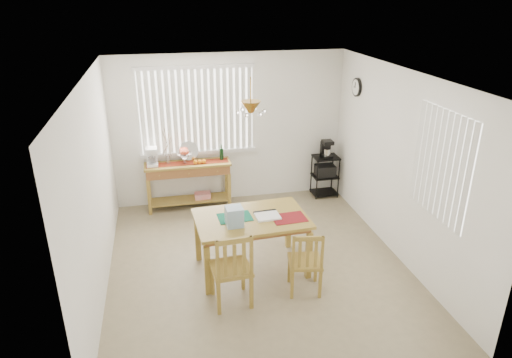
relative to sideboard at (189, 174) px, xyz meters
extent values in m
cube|color=gray|center=(0.76, -2.03, -0.62)|extent=(4.00, 4.50, 0.01)
cube|color=white|center=(0.76, 0.27, 0.69)|extent=(4.00, 0.10, 2.60)
cube|color=white|center=(0.76, -4.33, 0.69)|extent=(4.00, 0.10, 2.60)
cube|color=white|center=(-1.29, -2.03, 0.69)|extent=(0.10, 4.50, 2.60)
cube|color=white|center=(2.81, -2.03, 0.69)|extent=(0.10, 4.50, 2.60)
cube|color=white|center=(0.76, -2.03, 2.04)|extent=(4.00, 4.50, 0.10)
cube|color=white|center=(0.21, 0.22, 1.04)|extent=(1.90, 0.01, 1.40)
cube|color=white|center=(-0.69, 0.21, 1.04)|extent=(0.07, 0.03, 1.40)
cube|color=white|center=(-0.58, 0.21, 1.04)|extent=(0.07, 0.03, 1.40)
cube|color=white|center=(-0.47, 0.21, 1.04)|extent=(0.07, 0.03, 1.40)
cube|color=white|center=(-0.37, 0.21, 1.04)|extent=(0.07, 0.03, 1.40)
cube|color=white|center=(-0.26, 0.21, 1.04)|extent=(0.07, 0.03, 1.40)
cube|color=white|center=(-0.16, 0.21, 1.04)|extent=(0.07, 0.03, 1.40)
cube|color=white|center=(-0.05, 0.21, 1.04)|extent=(0.07, 0.03, 1.40)
cube|color=white|center=(0.05, 0.21, 1.04)|extent=(0.07, 0.03, 1.40)
cube|color=white|center=(0.16, 0.21, 1.04)|extent=(0.07, 0.03, 1.40)
cube|color=white|center=(0.26, 0.21, 1.04)|extent=(0.07, 0.03, 1.40)
cube|color=white|center=(0.37, 0.21, 1.04)|extent=(0.07, 0.03, 1.40)
cube|color=white|center=(0.48, 0.21, 1.04)|extent=(0.07, 0.03, 1.40)
cube|color=white|center=(0.58, 0.21, 1.04)|extent=(0.07, 0.03, 1.40)
cube|color=white|center=(0.69, 0.21, 1.04)|extent=(0.07, 0.03, 1.40)
cube|color=white|center=(0.79, 0.21, 1.04)|extent=(0.07, 0.03, 1.40)
cube|color=white|center=(0.90, 0.21, 1.04)|extent=(0.07, 0.03, 1.40)
cube|color=white|center=(1.00, 0.21, 1.04)|extent=(0.07, 0.03, 1.40)
cube|color=white|center=(1.11, 0.21, 1.04)|extent=(0.07, 0.03, 1.40)
cube|color=white|center=(0.21, 0.19, 0.31)|extent=(1.98, 0.06, 0.06)
cube|color=white|center=(0.21, 0.19, 1.77)|extent=(1.98, 0.06, 0.06)
cube|color=white|center=(2.76, -2.93, 1.04)|extent=(0.01, 1.10, 1.30)
cube|color=white|center=(2.75, -3.42, 1.04)|extent=(0.03, 0.07, 1.30)
cube|color=white|center=(2.75, -3.31, 1.04)|extent=(0.03, 0.07, 1.30)
cube|color=white|center=(2.75, -3.20, 1.04)|extent=(0.03, 0.07, 1.30)
cube|color=white|center=(2.75, -3.09, 1.04)|extent=(0.03, 0.07, 1.30)
cube|color=white|center=(2.75, -2.98, 1.04)|extent=(0.03, 0.07, 1.30)
cube|color=white|center=(2.75, -2.87, 1.04)|extent=(0.03, 0.07, 1.30)
cube|color=white|center=(2.75, -2.76, 1.04)|extent=(0.03, 0.07, 1.30)
cube|color=white|center=(2.75, -2.65, 1.04)|extent=(0.03, 0.07, 1.30)
cube|color=white|center=(2.75, -2.54, 1.04)|extent=(0.03, 0.07, 1.30)
cube|color=white|center=(2.75, -2.43, 1.04)|extent=(0.03, 0.07, 1.30)
cylinder|color=black|center=(2.74, -0.48, 1.47)|extent=(0.04, 0.30, 0.30)
cylinder|color=white|center=(2.71, -0.48, 1.47)|extent=(0.01, 0.25, 0.25)
cylinder|color=olive|center=(0.66, -2.10, 1.82)|extent=(0.01, 0.01, 0.34)
cone|color=olive|center=(0.66, -2.10, 1.64)|extent=(0.24, 0.24, 0.14)
sphere|color=white|center=(0.82, -2.10, 1.58)|extent=(0.05, 0.05, 0.05)
sphere|color=white|center=(0.74, -1.96, 1.58)|extent=(0.05, 0.05, 0.05)
sphere|color=white|center=(0.58, -1.96, 1.58)|extent=(0.05, 0.05, 0.05)
sphere|color=white|center=(0.50, -2.10, 1.58)|extent=(0.05, 0.05, 0.05)
sphere|color=white|center=(0.58, -2.24, 1.58)|extent=(0.05, 0.05, 0.05)
sphere|color=white|center=(0.74, -2.24, 1.58)|extent=(0.05, 0.05, 0.05)
cube|color=olive|center=(-0.01, 0.00, 0.19)|extent=(1.45, 0.41, 0.04)
cube|color=#915A2F|center=(-0.01, 0.00, 0.09)|extent=(1.40, 0.37, 0.15)
cube|color=olive|center=(-0.69, -0.16, -0.30)|extent=(0.05, 0.05, 0.63)
cube|color=olive|center=(0.67, -0.16, -0.30)|extent=(0.05, 0.05, 0.63)
cube|color=olive|center=(-0.69, 0.16, -0.30)|extent=(0.05, 0.05, 0.63)
cube|color=olive|center=(0.67, 0.16, -0.30)|extent=(0.05, 0.05, 0.63)
cube|color=olive|center=(-0.01, 0.00, -0.48)|extent=(1.34, 0.35, 0.03)
cube|color=red|center=(0.22, 0.00, -0.42)|extent=(0.27, 0.20, 0.09)
cube|color=maroon|center=(-0.01, 0.00, 0.21)|extent=(1.38, 0.22, 0.01)
cube|color=white|center=(-0.59, 0.00, 0.23)|extent=(0.18, 0.22, 0.05)
cube|color=white|center=(-0.59, 0.07, 0.34)|extent=(0.18, 0.07, 0.27)
cube|color=white|center=(-0.59, -0.02, 0.49)|extent=(0.18, 0.20, 0.06)
cylinder|color=white|center=(-0.59, -0.03, 0.31)|extent=(0.12, 0.12, 0.12)
cylinder|color=white|center=(-0.05, -0.02, 0.25)|extent=(0.05, 0.05, 0.09)
cone|color=white|center=(-0.05, -0.02, 0.33)|extent=(0.24, 0.24, 0.08)
sphere|color=red|center=(-0.01, -0.02, 0.41)|extent=(0.07, 0.07, 0.07)
sphere|color=red|center=(-0.04, 0.02, 0.41)|extent=(0.07, 0.07, 0.07)
sphere|color=red|center=(-0.09, 0.01, 0.41)|extent=(0.07, 0.07, 0.07)
sphere|color=red|center=(-0.09, -0.04, 0.41)|extent=(0.07, 0.07, 0.07)
sphere|color=red|center=(-0.04, -0.06, 0.41)|extent=(0.07, 0.07, 0.07)
sphere|color=orange|center=(0.12, -0.07, 0.24)|extent=(0.07, 0.07, 0.07)
sphere|color=orange|center=(0.19, -0.07, 0.24)|extent=(0.07, 0.07, 0.07)
sphere|color=orange|center=(0.26, -0.07, 0.24)|extent=(0.07, 0.07, 0.07)
cylinder|color=silver|center=(0.04, 0.16, 0.37)|extent=(0.33, 0.08, 0.32)
cylinder|color=white|center=(-0.33, 0.05, 0.27)|extent=(0.07, 0.07, 0.13)
cylinder|color=#4C3823|center=(-0.33, 0.05, 0.53)|extent=(0.08, 0.04, 0.40)
cylinder|color=#4C3823|center=(-0.33, 0.05, 0.56)|extent=(0.12, 0.05, 0.44)
cylinder|color=#4C3823|center=(-0.33, 0.05, 0.51)|extent=(0.16, 0.07, 0.33)
cylinder|color=#4C3823|center=(-0.33, 0.05, 0.58)|extent=(0.05, 0.02, 0.50)
cylinder|color=#4C3823|center=(-0.33, 0.05, 0.50)|extent=(0.20, 0.09, 0.28)
cylinder|color=black|center=(0.58, 0.05, 0.31)|extent=(0.07, 0.07, 0.21)
cylinder|color=black|center=(0.58, 0.05, 0.45)|extent=(0.03, 0.03, 0.07)
cylinder|color=black|center=(2.26, -0.19, -0.23)|extent=(0.02, 0.02, 0.76)
cylinder|color=black|center=(2.67, -0.19, -0.23)|extent=(0.02, 0.02, 0.76)
cylinder|color=black|center=(2.26, 0.13, -0.23)|extent=(0.02, 0.02, 0.76)
cylinder|color=black|center=(2.67, 0.13, -0.23)|extent=(0.02, 0.02, 0.76)
cube|color=black|center=(2.46, -0.03, 0.13)|extent=(0.45, 0.36, 0.03)
cube|color=black|center=(2.46, -0.03, -0.23)|extent=(0.45, 0.36, 0.02)
cube|color=black|center=(2.46, -0.03, -0.56)|extent=(0.45, 0.36, 0.02)
cube|color=black|center=(2.46, -0.03, -0.12)|extent=(0.34, 0.27, 0.20)
cube|color=black|center=(2.46, -0.04, 0.17)|extent=(0.18, 0.21, 0.04)
cube|color=black|center=(2.46, 0.03, 0.28)|extent=(0.18, 0.07, 0.27)
cube|color=black|center=(2.46, -0.04, 0.43)|extent=(0.18, 0.20, 0.06)
cylinder|color=silver|center=(2.46, -0.05, 0.25)|extent=(0.12, 0.12, 0.12)
cube|color=olive|center=(0.66, -2.10, 0.15)|extent=(1.51, 1.01, 0.04)
cube|color=#915A2F|center=(0.66, -2.10, 0.10)|extent=(1.40, 0.90, 0.06)
cube|color=olive|center=(0.02, -2.54, -0.27)|extent=(0.08, 0.08, 0.68)
cube|color=olive|center=(1.35, -2.47, -0.27)|extent=(0.08, 0.08, 0.68)
cube|color=olive|center=(-0.02, -1.73, -0.27)|extent=(0.08, 0.08, 0.68)
cube|color=olive|center=(1.31, -1.66, -0.27)|extent=(0.08, 0.08, 0.68)
cube|color=#12694C|center=(0.45, -2.06, 0.17)|extent=(0.45, 0.34, 0.01)
cube|color=maroon|center=(1.14, -2.23, 0.17)|extent=(0.45, 0.34, 0.01)
cube|color=white|center=(0.87, -2.14, 0.18)|extent=(0.33, 0.27, 0.03)
cube|color=black|center=(0.87, -2.01, 0.18)|extent=(0.31, 0.05, 0.03)
cube|color=#85A7C1|center=(0.41, -2.27, 0.29)|extent=(0.22, 0.22, 0.25)
cube|color=olive|center=(0.28, -2.76, -0.14)|extent=(0.49, 0.49, 0.04)
cube|color=olive|center=(0.47, -2.55, -0.39)|extent=(0.05, 0.05, 0.45)
cube|color=olive|center=(0.07, -2.57, -0.39)|extent=(0.05, 0.05, 0.45)
cube|color=olive|center=(0.49, -2.94, -0.39)|extent=(0.05, 0.05, 0.45)
cube|color=olive|center=(0.10, -2.97, -0.39)|extent=(0.05, 0.05, 0.45)
cube|color=olive|center=(0.49, -2.95, 0.13)|extent=(0.04, 0.04, 0.50)
cube|color=olive|center=(0.10, -2.98, 0.13)|extent=(0.04, 0.04, 0.50)
cube|color=olive|center=(0.30, -2.96, 0.35)|extent=(0.42, 0.06, 0.07)
cube|color=olive|center=(0.40, -2.96, 0.10)|extent=(0.04, 0.02, 0.40)
cube|color=olive|center=(0.30, -2.96, 0.10)|extent=(0.04, 0.02, 0.40)
cube|color=olive|center=(0.19, -2.97, 0.10)|extent=(0.04, 0.02, 0.40)
cube|color=olive|center=(1.22, -2.72, -0.20)|extent=(0.47, 0.47, 0.04)
cube|color=olive|center=(1.42, -2.58, -0.42)|extent=(0.04, 0.04, 0.39)
cube|color=olive|center=(1.08, -2.52, -0.42)|extent=(0.04, 0.04, 0.39)
cube|color=olive|center=(1.36, -2.92, -0.42)|extent=(0.04, 0.04, 0.39)
cube|color=olive|center=(1.02, -2.86, -0.42)|extent=(0.04, 0.04, 0.39)
cube|color=olive|center=(1.36, -2.93, 0.04)|extent=(0.04, 0.04, 0.44)
cube|color=olive|center=(1.02, -2.87, 0.04)|extent=(0.04, 0.04, 0.44)
cube|color=olive|center=(1.19, -2.90, 0.23)|extent=(0.36, 0.09, 0.06)
cube|color=olive|center=(1.28, -2.91, 0.02)|extent=(0.04, 0.03, 0.35)
cube|color=olive|center=(1.19, -2.90, 0.02)|extent=(0.04, 0.03, 0.35)
cube|color=olive|center=(1.09, -2.88, 0.02)|extent=(0.04, 0.03, 0.35)
camera|label=1|loc=(-0.39, -7.31, 2.93)|focal=32.00mm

